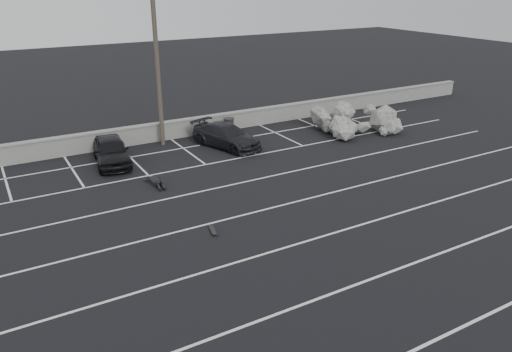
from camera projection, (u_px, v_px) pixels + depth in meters
ground at (286, 247)px, 17.57m from camera, size 120.00×120.00×0.00m
seawall at (153, 132)px, 28.62m from camera, size 50.00×0.45×1.06m
stall_lines at (228, 202)px, 21.07m from camera, size 36.00×20.05×0.01m
car_left at (111, 151)px, 25.18m from camera, size 2.19×4.23×1.38m
car_right at (227, 136)px, 27.69m from camera, size 3.09×4.70×1.27m
utility_pole at (157, 60)px, 26.55m from camera, size 1.24×0.25×9.30m
trash_bin at (229, 126)px, 29.94m from camera, size 0.83×0.83×1.00m
riprap_pile at (351, 123)px, 30.20m from camera, size 5.11×4.44×1.42m
person at (154, 179)px, 22.97m from camera, size 0.88×2.16×0.43m
skateboard at (213, 230)px, 18.62m from camera, size 0.32×0.70×0.08m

